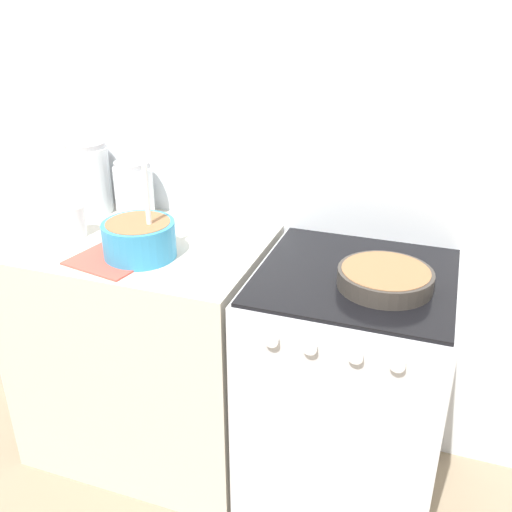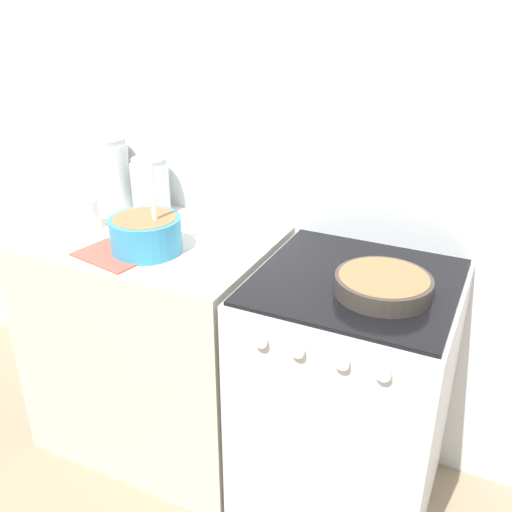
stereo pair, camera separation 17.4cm
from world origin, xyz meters
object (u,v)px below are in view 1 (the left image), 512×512
object	(u,v)px
mixing_bowl	(139,237)
storage_jar_left	(89,182)
tin_can	(73,221)
baking_pan	(385,278)
storage_jar_middle	(135,194)
stove	(346,390)

from	to	relation	value
mixing_bowl	storage_jar_left	distance (m)	0.49
mixing_bowl	tin_can	world-z (taller)	mixing_bowl
baking_pan	tin_can	world-z (taller)	tin_can
storage_jar_left	storage_jar_middle	size ratio (longest dim) A/B	1.26
baking_pan	tin_can	distance (m)	1.08
storage_jar_left	mixing_bowl	bearing A→B (deg)	-38.21
baking_pan	storage_jar_middle	bearing A→B (deg)	165.30
storage_jar_middle	tin_can	xyz separation A→B (m)	(-0.11, -0.23, -0.04)
storage_jar_left	storage_jar_middle	distance (m)	0.20
baking_pan	storage_jar_middle	distance (m)	1.00
stove	storage_jar_left	world-z (taller)	storage_jar_left
stove	storage_jar_left	distance (m)	1.22
baking_pan	storage_jar_middle	size ratio (longest dim) A/B	1.29
stove	storage_jar_left	xyz separation A→B (m)	(-1.07, 0.20, 0.56)
mixing_bowl	storage_jar_middle	bearing A→B (deg)	122.26
mixing_bowl	storage_jar_left	bearing A→B (deg)	141.79
baking_pan	tin_can	size ratio (longest dim) A/B	2.50
mixing_bowl	storage_jar_middle	xyz separation A→B (m)	(-0.19, 0.30, 0.02)
stove	mixing_bowl	distance (m)	0.86
storage_jar_left	stove	bearing A→B (deg)	-10.63
baking_pan	storage_jar_left	bearing A→B (deg)	167.67
stove	tin_can	world-z (taller)	tin_can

